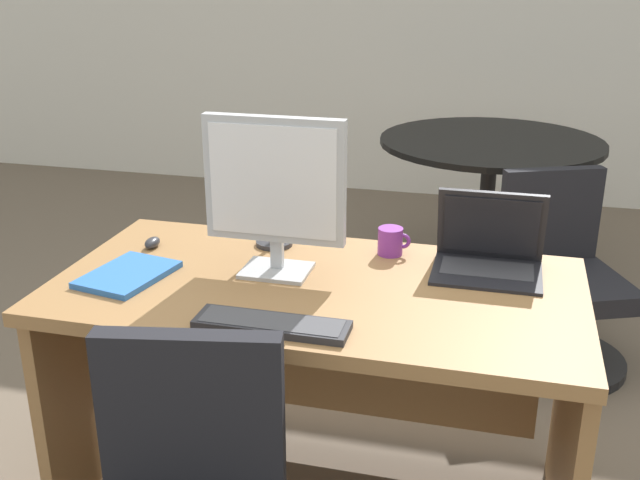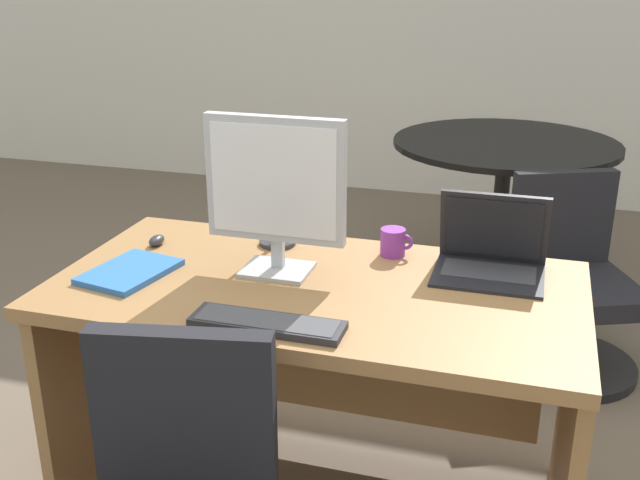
{
  "view_description": "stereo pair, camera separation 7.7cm",
  "coord_description": "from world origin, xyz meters",
  "px_view_note": "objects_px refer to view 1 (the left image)",
  "views": [
    {
      "loc": [
        0.5,
        -1.92,
        1.64
      ],
      "look_at": [
        0.0,
        0.04,
        0.88
      ],
      "focal_mm": 42.17,
      "sensor_mm": 36.0,
      "label": 1
    },
    {
      "loc": [
        0.58,
        -1.9,
        1.64
      ],
      "look_at": [
        0.0,
        0.04,
        0.88
      ],
      "focal_mm": 42.17,
      "sensor_mm": 36.0,
      "label": 2
    }
  ],
  "objects_px": {
    "monitor": "(275,187)",
    "meeting_table": "(489,175)",
    "laptop": "(489,246)",
    "desk_lamp": "(270,161)",
    "keyboard": "(272,324)",
    "book": "(128,274)",
    "mouse": "(152,243)",
    "meeting_chair_near": "(559,291)",
    "desk": "(320,342)",
    "coffee_mug": "(391,241)"
  },
  "relations": [
    {
      "from": "mouse",
      "to": "meeting_table",
      "type": "distance_m",
      "value": 2.08
    },
    {
      "from": "desk",
      "to": "meeting_table",
      "type": "relative_size",
      "value": 1.34
    },
    {
      "from": "book",
      "to": "meeting_chair_near",
      "type": "xyz_separation_m",
      "value": [
        1.32,
        1.22,
        -0.45
      ]
    },
    {
      "from": "monitor",
      "to": "meeting_chair_near",
      "type": "height_order",
      "value": "monitor"
    },
    {
      "from": "monitor",
      "to": "laptop",
      "type": "bearing_deg",
      "value": 17.42
    },
    {
      "from": "desk_lamp",
      "to": "meeting_table",
      "type": "relative_size",
      "value": 0.35
    },
    {
      "from": "laptop",
      "to": "mouse",
      "type": "distance_m",
      "value": 1.07
    },
    {
      "from": "laptop",
      "to": "book",
      "type": "xyz_separation_m",
      "value": [
        -1.02,
        -0.34,
        -0.06
      ]
    },
    {
      "from": "desk",
      "to": "laptop",
      "type": "relative_size",
      "value": 4.76
    },
    {
      "from": "meeting_chair_near",
      "to": "desk",
      "type": "bearing_deg",
      "value": -125.27
    },
    {
      "from": "meeting_table",
      "to": "monitor",
      "type": "bearing_deg",
      "value": -106.29
    },
    {
      "from": "meeting_table",
      "to": "book",
      "type": "bearing_deg",
      "value": -115.33
    },
    {
      "from": "desk",
      "to": "book",
      "type": "height_order",
      "value": "book"
    },
    {
      "from": "laptop",
      "to": "keyboard",
      "type": "xyz_separation_m",
      "value": [
        -0.51,
        -0.54,
        -0.06
      ]
    },
    {
      "from": "desk_lamp",
      "to": "meeting_chair_near",
      "type": "height_order",
      "value": "desk_lamp"
    },
    {
      "from": "book",
      "to": "meeting_chair_near",
      "type": "distance_m",
      "value": 1.85
    },
    {
      "from": "monitor",
      "to": "laptop",
      "type": "distance_m",
      "value": 0.67
    },
    {
      "from": "keyboard",
      "to": "mouse",
      "type": "bearing_deg",
      "value": 140.97
    },
    {
      "from": "laptop",
      "to": "mouse",
      "type": "relative_size",
      "value": 4.32
    },
    {
      "from": "laptop",
      "to": "desk_lamp",
      "type": "bearing_deg",
      "value": -179.97
    },
    {
      "from": "keyboard",
      "to": "meeting_table",
      "type": "height_order",
      "value": "keyboard"
    },
    {
      "from": "laptop",
      "to": "coffee_mug",
      "type": "height_order",
      "value": "laptop"
    },
    {
      "from": "book",
      "to": "meeting_table",
      "type": "height_order",
      "value": "book"
    },
    {
      "from": "desk_lamp",
      "to": "book",
      "type": "bearing_deg",
      "value": -135.18
    },
    {
      "from": "monitor",
      "to": "meeting_table",
      "type": "relative_size",
      "value": 0.41
    },
    {
      "from": "mouse",
      "to": "desk_lamp",
      "type": "bearing_deg",
      "value": 13.89
    },
    {
      "from": "desk",
      "to": "meeting_chair_near",
      "type": "bearing_deg",
      "value": 54.73
    },
    {
      "from": "laptop",
      "to": "meeting_table",
      "type": "bearing_deg",
      "value": 91.83
    },
    {
      "from": "monitor",
      "to": "desk_lamp",
      "type": "height_order",
      "value": "monitor"
    },
    {
      "from": "laptop",
      "to": "meeting_chair_near",
      "type": "relative_size",
      "value": 0.4
    },
    {
      "from": "book",
      "to": "keyboard",
      "type": "bearing_deg",
      "value": -21.73
    },
    {
      "from": "keyboard",
      "to": "mouse",
      "type": "relative_size",
      "value": 5.39
    },
    {
      "from": "monitor",
      "to": "keyboard",
      "type": "distance_m",
      "value": 0.44
    },
    {
      "from": "mouse",
      "to": "desk_lamp",
      "type": "distance_m",
      "value": 0.48
    },
    {
      "from": "monitor",
      "to": "desk_lamp",
      "type": "bearing_deg",
      "value": 111.44
    },
    {
      "from": "coffee_mug",
      "to": "book",
      "type": "bearing_deg",
      "value": -152.52
    },
    {
      "from": "desk",
      "to": "laptop",
      "type": "distance_m",
      "value": 0.59
    },
    {
      "from": "mouse",
      "to": "coffee_mug",
      "type": "height_order",
      "value": "coffee_mug"
    },
    {
      "from": "meeting_chair_near",
      "to": "keyboard",
      "type": "bearing_deg",
      "value": -119.47
    },
    {
      "from": "desk_lamp",
      "to": "meeting_chair_near",
      "type": "xyz_separation_m",
      "value": [
        0.98,
        0.89,
        -0.73
      ]
    },
    {
      "from": "keyboard",
      "to": "meeting_chair_near",
      "type": "xyz_separation_m",
      "value": [
        0.81,
        1.43,
        -0.45
      ]
    },
    {
      "from": "book",
      "to": "meeting_chair_near",
      "type": "relative_size",
      "value": 0.38
    },
    {
      "from": "keyboard",
      "to": "coffee_mug",
      "type": "xyz_separation_m",
      "value": [
        0.21,
        0.58,
        0.03
      ]
    },
    {
      "from": "desk",
      "to": "book",
      "type": "relative_size",
      "value": 4.97
    },
    {
      "from": "book",
      "to": "desk_lamp",
      "type": "bearing_deg",
      "value": 44.82
    },
    {
      "from": "book",
      "to": "meeting_table",
      "type": "relative_size",
      "value": 0.27
    },
    {
      "from": "laptop",
      "to": "meeting_table",
      "type": "height_order",
      "value": "laptop"
    },
    {
      "from": "desk",
      "to": "coffee_mug",
      "type": "distance_m",
      "value": 0.39
    },
    {
      "from": "book",
      "to": "meeting_table",
      "type": "xyz_separation_m",
      "value": [
        0.97,
        2.05,
        -0.19
      ]
    },
    {
      "from": "mouse",
      "to": "book",
      "type": "relative_size",
      "value": 0.24
    }
  ]
}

